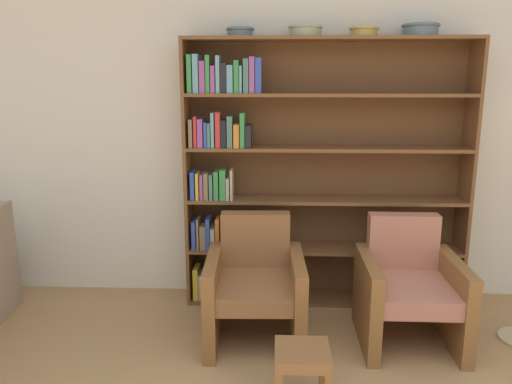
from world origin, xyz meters
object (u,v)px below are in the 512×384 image
object	(u,v)px
bookshelf	(297,175)
bowl_copper	(420,29)
bowl_brass	(305,30)
armchair_cushioned	(408,288)
armchair_leather	(255,286)
footstool	(302,363)
bowl_stoneware	(364,31)
bowl_sage	(240,31)

from	to	relation	value
bookshelf	bowl_copper	world-z (taller)	bowl_copper
bowl_brass	armchair_cushioned	xyz separation A→B (m)	(0.69, -0.59, -1.70)
bowl_brass	armchair_leather	xyz separation A→B (m)	(-0.33, -0.59, -1.70)
bookshelf	bowl_copper	xyz separation A→B (m)	(0.85, -0.02, 1.06)
bowl_copper	armchair_cushioned	world-z (taller)	bowl_copper
bowl_copper	armchair_cushioned	size ratio (longest dim) A/B	0.33
bookshelf	footstool	world-z (taller)	bookshelf
bookshelf	footstool	bearing A→B (deg)	-90.83
bowl_brass	armchair_cushioned	distance (m)	1.92
bookshelf	footstool	distance (m)	1.58
bookshelf	bowl_stoneware	bearing A→B (deg)	-2.24
bookshelf	armchair_leather	world-z (taller)	bookshelf
armchair_leather	armchair_cushioned	bearing A→B (deg)	178.14
bowl_stoneware	footstool	xyz separation A→B (m)	(-0.47, -1.38, -1.78)
armchair_leather	bowl_brass	bearing A→B (deg)	-121.28
armchair_leather	bowl_copper	bearing A→B (deg)	-154.48
bowl_brass	bowl_stoneware	distance (m)	0.41
bookshelf	bowl_brass	world-z (taller)	bowl_brass
bowl_sage	bowl_brass	size ratio (longest dim) A/B	0.83
bookshelf	bowl_sage	xyz separation A→B (m)	(-0.43, -0.02, 1.05)
bowl_brass	bookshelf	bearing A→B (deg)	154.75
bowl_stoneware	armchair_leather	bearing A→B (deg)	-141.64
armchair_cushioned	bowl_sage	bearing A→B (deg)	-26.70
bowl_sage	armchair_cushioned	distance (m)	2.13
bowl_sage	armchair_leather	distance (m)	1.80
bookshelf	armchair_leather	xyz separation A→B (m)	(-0.30, -0.61, -0.65)
bookshelf	bowl_sage	size ratio (longest dim) A/B	10.33
bowl_stoneware	armchair_cushioned	distance (m)	1.81
bowl_brass	bowl_copper	bearing A→B (deg)	0.00
bowl_sage	bowl_stoneware	world-z (taller)	bowl_stoneware
armchair_leather	armchair_cushioned	distance (m)	1.02
bookshelf	armchair_cushioned	distance (m)	1.15
bowl_sage	bowl_brass	xyz separation A→B (m)	(0.47, 0.00, 0.01)
bowl_brass	bowl_stoneware	world-z (taller)	bowl_brass
bowl_stoneware	bowl_copper	distance (m)	0.40
bowl_copper	bowl_sage	bearing A→B (deg)	-180.00
footstool	bookshelf	bearing A→B (deg)	89.17
bowl_brass	bowl_copper	distance (m)	0.81
bowl_sage	bowl_stoneware	size ratio (longest dim) A/B	0.97
bowl_brass	armchair_cushioned	world-z (taller)	bowl_brass
bowl_sage	armchair_cushioned	xyz separation A→B (m)	(1.15, -0.59, -1.69)
bowl_stoneware	bowl_copper	xyz separation A→B (m)	(0.40, 0.00, 0.01)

